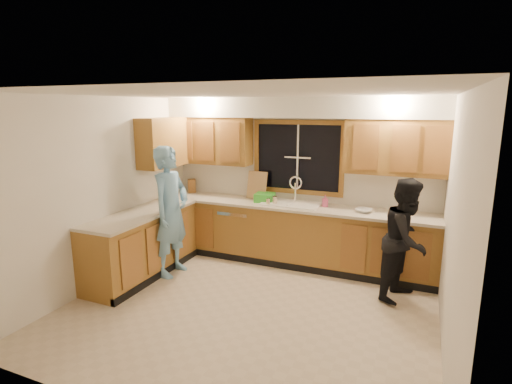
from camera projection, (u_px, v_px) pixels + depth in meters
floor at (248, 309)px, 4.76m from camera, size 4.20×4.20×0.00m
ceiling at (247, 93)px, 4.24m from camera, size 4.20×4.20×0.00m
wall_back at (298, 180)px, 6.21m from camera, size 4.20×0.00×4.20m
wall_left at (104, 192)px, 5.30m from camera, size 0.00×3.80×3.80m
wall_right at (454, 229)px, 3.70m from camera, size 0.00×3.80×3.80m
base_cabinets_back at (291, 235)px, 6.11m from camera, size 4.20×0.60×0.88m
base_cabinets_left at (143, 245)px, 5.67m from camera, size 0.60×1.90×0.88m
countertop_back at (291, 206)px, 6.00m from camera, size 4.20×0.63×0.04m
countertop_left at (142, 214)px, 5.57m from camera, size 0.63×1.90×0.04m
upper_cabinets_left at (211, 141)px, 6.49m from camera, size 1.35×0.33×0.75m
upper_cabinets_right at (396, 147)px, 5.40m from camera, size 1.35×0.33×0.75m
upper_cabinets_return at (162, 143)px, 6.13m from camera, size 0.33×0.90×0.75m
soffit at (296, 108)px, 5.83m from camera, size 4.20×0.35×0.30m
window_frame at (298, 157)px, 6.13m from camera, size 1.44×0.03×1.14m
sink at (291, 208)px, 6.03m from camera, size 0.86×0.52×0.57m
dishwasher at (240, 230)px, 6.43m from camera, size 0.60×0.56×0.82m
stove at (114, 258)px, 5.15m from camera, size 0.58×0.75×0.90m
man at (171, 211)px, 5.61m from camera, size 0.45×0.67×1.84m
woman at (407, 240)px, 4.89m from camera, size 0.80×0.90×1.53m
knife_block at (192, 186)px, 6.85m from camera, size 0.16×0.16×0.23m
cutting_board at (257, 185)px, 6.36m from camera, size 0.34×0.14×0.44m
dish_crate at (265, 198)px, 6.18m from camera, size 0.31×0.29×0.13m
soap_bottle at (325, 201)px, 5.87m from camera, size 0.10×0.10×0.17m
bowl at (364, 211)px, 5.55m from camera, size 0.28×0.28×0.05m
can_left at (268, 202)px, 5.92m from camera, size 0.08×0.08×0.11m
can_right at (275, 201)px, 5.98m from camera, size 0.09×0.09×0.13m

